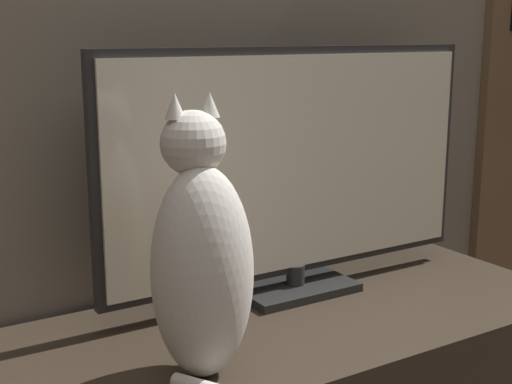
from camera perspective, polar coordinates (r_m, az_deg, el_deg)
tv at (r=1.65m, az=3.22°, el=1.79°), size 0.98×0.17×0.58m
cat at (r=1.27m, az=-4.44°, el=-5.44°), size 0.20×0.32×0.51m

